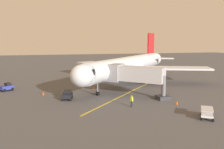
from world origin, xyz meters
TOP-DOWN VIEW (x-y plane):
  - ground_plane at (0.00, 0.00)m, footprint 220.00×220.00m
  - apron_lead_in_line at (-1.36, 8.24)m, footprint 26.65×30.15m
  - airplane at (-1.55, 2.03)m, footprint 32.48×33.56m
  - jet_bridge at (1.90, 14.04)m, footprint 9.86×9.08m
  - ground_crew_marshaller at (4.17, 20.80)m, footprint 0.41×0.47m
  - ground_crew_wing_walker at (-4.69, -3.72)m, footprint 0.37×0.46m
  - tug_near_nose at (23.73, 4.33)m, footprint 2.74×2.59m
  - baggage_cart_portside at (-3.22, 27.93)m, footprint 2.61×2.94m
  - tug_starboard_side at (12.93, 14.01)m, footprint 2.04×2.60m
  - safety_cone_nose_left at (7.38, 6.91)m, footprint 0.32×0.32m
  - safety_cone_nose_right at (-2.93, 21.12)m, footprint 0.32×0.32m
  - safety_cone_wing_port at (16.87, 9.69)m, footprint 0.32×0.32m

SIDE VIEW (x-z plane):
  - ground_plane at x=0.00m, z-range 0.00..0.00m
  - apron_lead_in_line at x=-1.36m, z-range 0.00..0.01m
  - safety_cone_nose_left at x=7.38m, z-range 0.00..0.55m
  - safety_cone_nose_right at x=-2.93m, z-range 0.00..0.55m
  - safety_cone_wing_port at x=16.87m, z-range 0.00..0.55m
  - baggage_cart_portside at x=-3.22m, z-range 0.02..1.29m
  - tug_near_nose at x=23.73m, z-range -0.05..1.45m
  - tug_starboard_side at x=12.93m, z-range -0.05..1.45m
  - ground_crew_marshaller at x=4.17m, z-range 0.03..1.74m
  - ground_crew_wing_walker at x=-4.69m, z-range 0.03..1.74m
  - jet_bridge at x=1.90m, z-range 1.06..6.46m
  - airplane at x=-1.55m, z-range -1.75..9.75m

